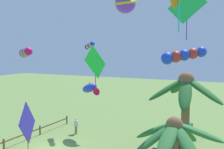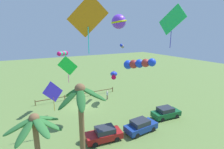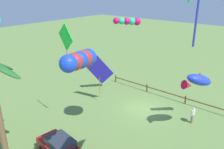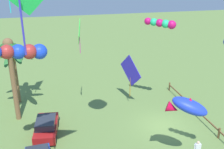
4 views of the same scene
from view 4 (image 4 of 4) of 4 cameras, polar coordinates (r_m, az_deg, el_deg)
ground_plane at (r=24.26m, az=10.50°, el=-10.67°), size 120.00×120.00×0.00m
palm_tree_0 at (r=24.10m, az=-20.71°, el=2.83°), size 3.94×4.06×7.51m
palm_tree_1 at (r=27.67m, az=-20.08°, el=3.08°), size 3.96×4.04×5.90m
rail_fence at (r=25.29m, az=18.76°, el=-8.50°), size 14.20×0.12×0.95m
parked_car_0 at (r=23.02m, az=-13.70°, el=-10.68°), size 4.07×2.14×1.51m
kite_diamond_1 at (r=26.03m, az=3.93°, el=0.72°), size 2.85×1.25×4.29m
kite_tube_2 at (r=16.75m, az=-18.64°, el=4.58°), size 2.08×3.22×1.37m
kite_fish_3 at (r=17.61m, az=15.60°, el=-6.51°), size 2.21×2.81×1.51m
kite_tube_6 at (r=23.47m, az=10.35°, el=10.62°), size 1.94×2.31×0.82m
kite_diamond_7 at (r=22.87m, az=-6.91°, el=8.93°), size 2.10×0.39×2.95m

